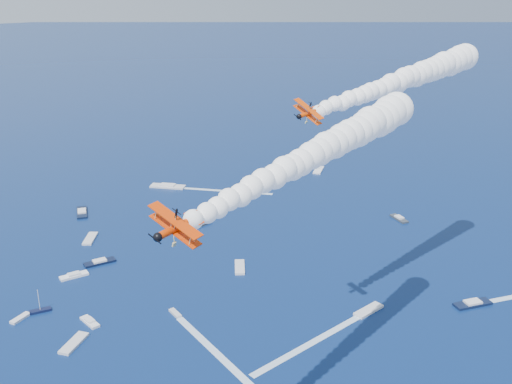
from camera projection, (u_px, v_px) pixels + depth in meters
biplane_lead at (309, 113)px, 124.08m from camera, size 8.30×9.90×7.64m
biplane_trail at (177, 227)px, 82.58m from camera, size 10.69×12.25×8.40m
smoke_trail_lead at (401, 81)px, 144.69m from camera, size 68.26×34.26×12.13m
smoke_trail_trail at (314, 154)px, 105.57m from camera, size 68.81×46.42×12.13m
spectator_boats at (104, 261)px, 195.17m from camera, size 235.79×186.41×0.70m
boat_wakes at (318, 280)px, 184.35m from camera, size 116.39×139.97×0.04m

